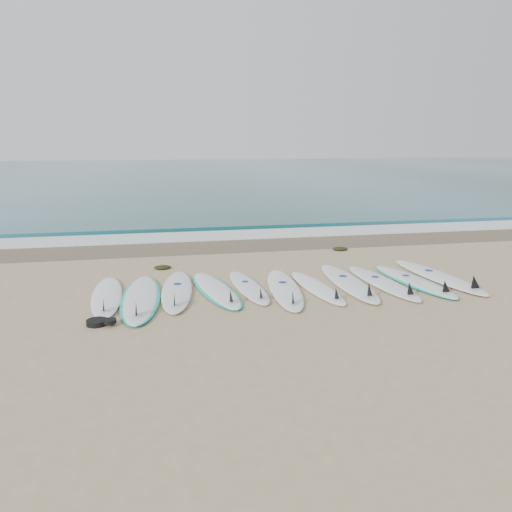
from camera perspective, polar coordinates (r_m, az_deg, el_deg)
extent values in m
plane|color=tan|center=(9.49, 3.15, -3.83)|extent=(120.00, 120.00, 0.00)
cube|color=#1E5E66|center=(41.43, -8.27, 9.30)|extent=(120.00, 55.00, 0.03)
cube|color=brown|center=(13.37, -1.23, 1.26)|extent=(120.00, 1.80, 0.01)
cube|color=silver|center=(14.72, -2.19, 2.43)|extent=(120.00, 1.40, 0.04)
cube|color=#1E5E66|center=(16.18, -3.05, 3.51)|extent=(120.00, 1.00, 0.10)
ellipsoid|color=white|center=(9.35, -16.69, -4.38)|extent=(0.63, 2.56, 0.08)
cone|color=black|center=(8.42, -17.04, -5.29)|extent=(0.23, 0.28, 0.27)
ellipsoid|color=white|center=(9.08, -13.03, -4.65)|extent=(0.69, 2.84, 0.09)
ellipsoid|color=#07CBAD|center=(9.08, -13.03, -4.69)|extent=(0.79, 2.86, 0.07)
cone|color=black|center=(8.05, -13.54, -5.76)|extent=(0.25, 0.31, 0.30)
ellipsoid|color=white|center=(9.39, -9.02, -3.87)|extent=(0.78, 2.72, 0.09)
cone|color=black|center=(8.41, -9.31, -4.81)|extent=(0.25, 0.30, 0.29)
cylinder|color=navy|center=(9.62, -8.98, -3.17)|extent=(0.17, 0.17, 0.01)
ellipsoid|color=white|center=(9.37, -4.64, -3.81)|extent=(0.93, 2.54, 0.08)
ellipsoid|color=#07CBAD|center=(9.37, -4.64, -3.84)|extent=(1.02, 2.58, 0.06)
cone|color=black|center=(8.49, -2.91, -4.56)|extent=(0.25, 0.30, 0.27)
ellipsoid|color=white|center=(9.51, -0.91, -3.52)|extent=(0.67, 2.35, 0.07)
cone|color=black|center=(8.70, 0.55, -4.21)|extent=(0.22, 0.26, 0.25)
cylinder|color=navy|center=(9.71, -1.26, -2.94)|extent=(0.14, 0.14, 0.01)
ellipsoid|color=white|center=(9.39, 3.26, -3.72)|extent=(0.86, 2.75, 0.09)
cone|color=black|center=(8.41, 4.23, -4.65)|extent=(0.26, 0.31, 0.29)
cylinder|color=navy|center=(9.62, 3.04, -3.02)|extent=(0.17, 0.17, 0.01)
ellipsoid|color=white|center=(9.54, 6.92, -3.56)|extent=(0.70, 2.34, 0.07)
cone|color=black|center=(8.78, 9.17, -4.22)|extent=(0.22, 0.26, 0.25)
ellipsoid|color=white|center=(9.94, 10.43, -2.95)|extent=(0.61, 2.81, 0.09)
cone|color=black|center=(8.99, 12.81, -3.72)|extent=(0.24, 0.30, 0.30)
cylinder|color=navy|center=(10.17, 9.90, -2.28)|extent=(0.16, 0.16, 0.01)
ellipsoid|color=white|center=(10.09, 14.15, -2.92)|extent=(0.77, 2.64, 0.08)
cone|color=black|center=(9.28, 17.17, -3.56)|extent=(0.24, 0.30, 0.28)
cylinder|color=navy|center=(10.28, 13.46, -2.33)|extent=(0.16, 0.16, 0.01)
ellipsoid|color=silver|center=(10.37, 17.52, -2.70)|extent=(0.87, 2.57, 0.08)
ellipsoid|color=#07CBAD|center=(10.37, 17.52, -2.73)|extent=(0.96, 2.60, 0.06)
cone|color=black|center=(9.64, 20.82, -3.24)|extent=(0.25, 0.30, 0.27)
cylinder|color=navy|center=(10.55, 16.75, -2.15)|extent=(0.16, 0.16, 0.01)
ellipsoid|color=white|center=(10.85, 20.00, -2.17)|extent=(0.91, 2.92, 0.09)
cone|color=black|center=(10.03, 23.69, -2.72)|extent=(0.27, 0.33, 0.31)
cylinder|color=navy|center=(11.05, 19.16, -1.57)|extent=(0.18, 0.18, 0.01)
ellipsoid|color=black|center=(11.13, -10.64, -1.27)|extent=(0.37, 0.29, 0.07)
ellipsoid|color=black|center=(12.95, 9.58, 0.83)|extent=(0.40, 0.31, 0.08)
cylinder|color=black|center=(8.10, -17.72, -7.23)|extent=(0.32, 0.32, 0.08)
cylinder|color=black|center=(7.97, -16.37, -7.16)|extent=(0.20, 0.20, 0.06)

